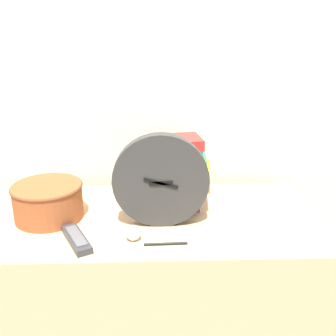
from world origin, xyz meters
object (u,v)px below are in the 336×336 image
object	(u,v)px
crumpled_paper_ball	(133,233)
book_stack	(173,173)
basket	(48,200)
desk_clock	(161,181)
pen	(166,244)
tv_remote	(76,239)

from	to	relation	value
crumpled_paper_ball	book_stack	bearing A→B (deg)	61.78
crumpled_paper_ball	basket	bearing A→B (deg)	151.52
desk_clock	crumpled_paper_ball	world-z (taller)	desk_clock
book_stack	basket	size ratio (longest dim) A/B	1.10
pen	crumpled_paper_ball	bearing A→B (deg)	160.88
book_stack	basket	xyz separation A→B (m)	(-0.41, -0.09, -0.06)
desk_clock	tv_remote	world-z (taller)	desk_clock
pen	desk_clock	bearing A→B (deg)	95.04
book_stack	tv_remote	world-z (taller)	book_stack
tv_remote	crumpled_paper_ball	size ratio (longest dim) A/B	3.67
desk_clock	pen	size ratio (longest dim) A/B	2.35
basket	desk_clock	bearing A→B (deg)	-9.14
pen	book_stack	bearing A→B (deg)	82.83
book_stack	desk_clock	bearing A→B (deg)	-107.28
basket	pen	distance (m)	0.42
book_stack	pen	bearing A→B (deg)	-97.17
pen	tv_remote	bearing A→B (deg)	174.54
desk_clock	crumpled_paper_ball	size ratio (longest dim) A/B	6.41
book_stack	pen	distance (m)	0.30
book_stack	tv_remote	distance (m)	0.40
desk_clock	book_stack	distance (m)	0.16
desk_clock	basket	world-z (taller)	desk_clock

